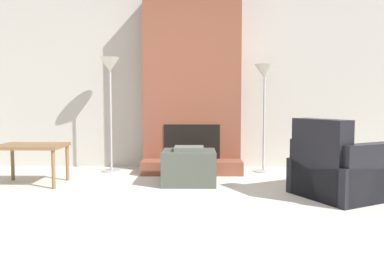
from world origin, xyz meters
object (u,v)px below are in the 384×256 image
at_px(side_table, 31,149).
at_px(floor_lamp_left, 110,76).
at_px(floor_lamp_right, 265,81).
at_px(armchair, 340,172).
at_px(ottoman, 189,167).

bearing_deg(side_table, floor_lamp_left, 48.63).
relative_size(side_table, floor_lamp_left, 0.48).
bearing_deg(floor_lamp_right, floor_lamp_left, 180.00).
distance_m(side_table, floor_lamp_right, 3.28).
distance_m(armchair, side_table, 3.64).
bearing_deg(floor_lamp_right, side_table, -163.59).
xyz_separation_m(armchair, floor_lamp_right, (-0.57, 1.44, 1.05)).
relative_size(side_table, floor_lamp_right, 0.51).
distance_m(ottoman, floor_lamp_left, 1.86).
distance_m(ottoman, armchair, 1.75).
height_order(floor_lamp_left, floor_lamp_right, floor_lamp_left).
bearing_deg(ottoman, side_table, -178.47).
bearing_deg(floor_lamp_left, armchair, -27.11).
distance_m(floor_lamp_left, floor_lamp_right, 2.24).
relative_size(floor_lamp_left, floor_lamp_right, 1.06).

